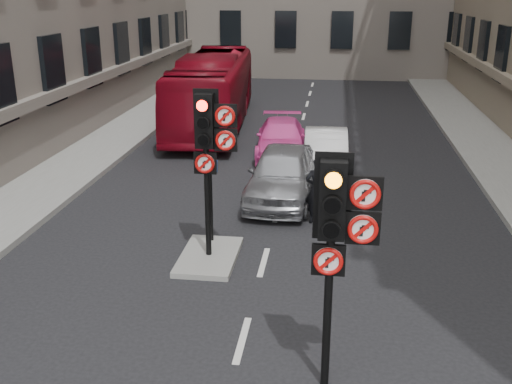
% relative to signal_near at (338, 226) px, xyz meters
% --- Properties ---
extents(pavement_left, '(3.00, 50.00, 0.16)m').
position_rel_signal_near_xyz_m(pavement_left, '(-8.69, 11.01, -2.50)').
color(pavement_left, gray).
rests_on(pavement_left, ground).
extents(centre_island, '(1.20, 2.00, 0.12)m').
position_rel_signal_near_xyz_m(centre_island, '(-2.69, 4.01, -2.52)').
color(centre_island, gray).
rests_on(centre_island, ground).
extents(signal_near, '(0.91, 0.40, 3.58)m').
position_rel_signal_near_xyz_m(signal_near, '(0.00, 0.00, 0.00)').
color(signal_near, black).
rests_on(signal_near, ground).
extents(signal_far, '(0.91, 0.40, 3.58)m').
position_rel_signal_near_xyz_m(signal_far, '(-2.60, 4.00, 0.12)').
color(signal_far, black).
rests_on(signal_far, centre_island).
extents(car_silver, '(1.91, 4.38, 1.47)m').
position_rel_signal_near_xyz_m(car_silver, '(-1.47, 8.06, -1.85)').
color(car_silver, '#929398').
rests_on(car_silver, ground).
extents(car_white, '(1.47, 3.90, 1.27)m').
position_rel_signal_near_xyz_m(car_white, '(-0.34, 10.94, -1.95)').
color(car_white, silver).
rests_on(car_white, ground).
extents(car_pink, '(1.97, 4.22, 1.19)m').
position_rel_signal_near_xyz_m(car_pink, '(-1.91, 12.53, -1.99)').
color(car_pink, '#F046A7').
rests_on(car_pink, ground).
extents(bus_red, '(3.26, 10.80, 2.96)m').
position_rel_signal_near_xyz_m(bus_red, '(-5.16, 16.71, -1.10)').
color(bus_red, maroon).
rests_on(bus_red, ground).
extents(motorcycle, '(0.78, 1.90, 1.11)m').
position_rel_signal_near_xyz_m(motorcycle, '(-1.27, 8.86, -2.03)').
color(motorcycle, black).
rests_on(motorcycle, ground).
extents(motorcyclist, '(0.64, 0.43, 1.72)m').
position_rel_signal_near_xyz_m(motorcyclist, '(-0.44, 6.42, -1.72)').
color(motorcyclist, black).
rests_on(motorcyclist, ground).
extents(info_sign, '(0.33, 0.10, 1.92)m').
position_rel_signal_near_xyz_m(info_sign, '(-2.76, 4.74, -1.22)').
color(info_sign, black).
rests_on(info_sign, centre_island).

